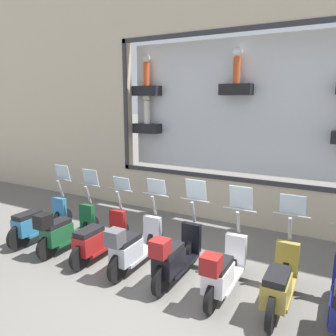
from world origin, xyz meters
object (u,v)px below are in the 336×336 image
object	(u,v)px
scooter_red_5	(99,238)
scooter_white_2	(223,270)
scooter_green_6	(65,229)
scooter_olive_1	(280,283)
scooter_silver_4	(133,246)
scooter_teal_7	(39,222)
scooter_black_3	(175,256)

from	to	relation	value
scooter_red_5	scooter_white_2	bearing A→B (deg)	-91.37
scooter_white_2	scooter_green_6	bearing A→B (deg)	89.93
scooter_olive_1	scooter_silver_4	distance (m)	2.66
scooter_olive_1	scooter_green_6	world-z (taller)	scooter_olive_1
scooter_red_5	scooter_teal_7	xyz separation A→B (m)	(0.01, 1.77, 0.02)
scooter_white_2	scooter_red_5	distance (m)	2.66
scooter_red_5	scooter_teal_7	size ratio (longest dim) A/B	0.99
scooter_olive_1	scooter_red_5	xyz separation A→B (m)	(-0.01, 3.55, -0.02)
scooter_olive_1	scooter_silver_4	size ratio (longest dim) A/B	1.00
scooter_black_3	scooter_teal_7	bearing A→B (deg)	89.09
scooter_green_6	scooter_teal_7	bearing A→B (deg)	85.68
scooter_green_6	scooter_black_3	bearing A→B (deg)	-89.77
scooter_white_2	scooter_silver_4	size ratio (longest dim) A/B	0.99
scooter_olive_1	scooter_silver_4	xyz separation A→B (m)	(-0.06, 2.66, 0.03)
scooter_white_2	scooter_red_5	bearing A→B (deg)	88.63
scooter_white_2	scooter_green_6	world-z (taller)	scooter_white_2
scooter_silver_4	scooter_red_5	bearing A→B (deg)	86.46
scooter_black_3	scooter_teal_7	world-z (taller)	scooter_black_3
scooter_white_2	scooter_black_3	bearing A→B (deg)	89.03
scooter_olive_1	scooter_black_3	distance (m)	1.77
scooter_olive_1	scooter_black_3	xyz separation A→B (m)	(-0.06, 1.77, 0.04)
scooter_olive_1	scooter_white_2	bearing A→B (deg)	94.57
scooter_olive_1	scooter_black_3	size ratio (longest dim) A/B	1.00
scooter_olive_1	scooter_green_6	distance (m)	4.43
scooter_olive_1	scooter_red_5	distance (m)	3.55
scooter_silver_4	scooter_white_2	bearing A→B (deg)	-90.29
scooter_white_2	scooter_red_5	world-z (taller)	scooter_white_2
scooter_white_2	scooter_silver_4	xyz separation A→B (m)	(0.01, 1.77, 0.02)
scooter_white_2	scooter_red_5	xyz separation A→B (m)	(0.06, 2.66, -0.04)
scooter_black_3	scooter_red_5	size ratio (longest dim) A/B	1.01
scooter_silver_4	scooter_green_6	world-z (taller)	scooter_green_6
scooter_red_5	scooter_green_6	distance (m)	0.89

